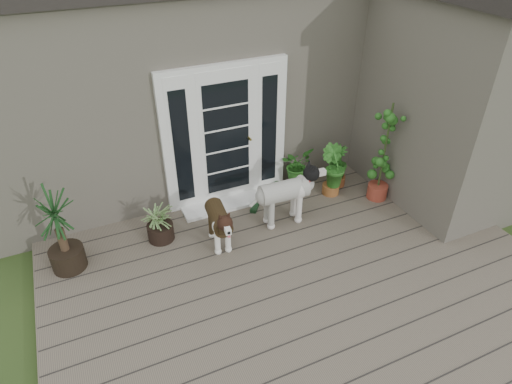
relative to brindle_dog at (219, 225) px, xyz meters
name	(u,v)px	position (x,y,z in m)	size (l,w,h in m)	color
deck	(308,288)	(0.73, -1.17, -0.39)	(6.20, 4.60, 0.12)	#6B5B4C
house_main	(194,69)	(0.73, 3.08, 1.10)	(7.40, 4.00, 3.10)	#665E54
house_wing	(449,106)	(3.63, -0.07, 1.10)	(1.60, 2.40, 3.10)	#665E54
door_unit	(226,136)	(0.53, 1.03, 0.74)	(1.90, 0.14, 2.15)	white
door_step	(233,202)	(0.53, 0.83, -0.31)	(1.60, 0.40, 0.05)	white
brindle_dog	(219,225)	(0.00, 0.00, 0.00)	(0.34, 0.80, 0.67)	#3D2C16
white_dog	(284,199)	(1.02, 0.09, 0.06)	(0.41, 0.95, 0.79)	silver
spider_plant	(159,220)	(-0.71, 0.44, -0.01)	(0.61, 0.61, 0.65)	#ABBD74
yucca	(60,231)	(-1.93, 0.37, 0.25)	(0.81, 0.81, 1.18)	#133311
herb_a	(296,171)	(1.63, 0.83, -0.02)	(0.49, 0.49, 0.63)	#1E4D16
herb_b	(332,177)	(2.06, 0.44, -0.02)	(0.42, 0.42, 0.63)	#25601B
herb_c	(337,169)	(2.28, 0.63, -0.05)	(0.36, 0.36, 0.57)	#1B5F21
sapling	(384,152)	(2.67, 0.04, 0.49)	(0.49, 0.49, 1.65)	#1C621C
clog_left	(280,188)	(1.35, 0.83, -0.28)	(0.16, 0.34, 0.10)	black
clog_right	(255,207)	(0.77, 0.54, -0.29)	(0.13, 0.27, 0.08)	black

